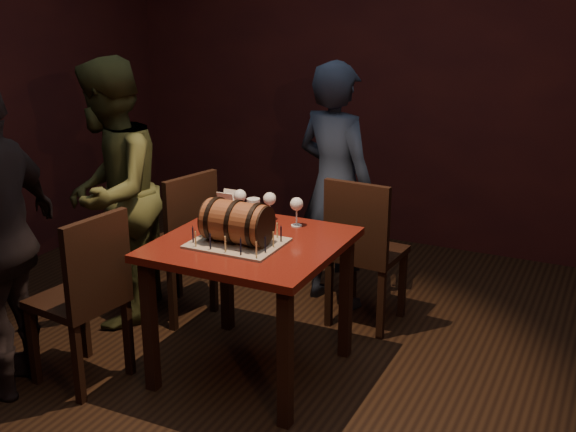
{
  "coord_description": "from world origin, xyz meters",
  "views": [
    {
      "loc": [
        1.48,
        -2.87,
        2.01
      ],
      "look_at": [
        0.07,
        0.05,
        0.95
      ],
      "focal_mm": 45.0,
      "sensor_mm": 36.0,
      "label": 1
    }
  ],
  "objects_px": {
    "person_back": "(335,186)",
    "wine_glass_left": "(240,197)",
    "wine_glass_mid": "(270,200)",
    "chair_left_front": "(87,291)",
    "chair_left_rear": "(181,238)",
    "pub_table": "(251,261)",
    "person_left_rear": "(111,194)",
    "wine_glass_right": "(297,205)",
    "pint_of_ale": "(254,213)",
    "barrel_cake": "(237,222)",
    "chair_back": "(362,246)"
  },
  "relations": [
    {
      "from": "person_back",
      "to": "wine_glass_right",
      "type": "bearing_deg",
      "value": 113.68
    },
    {
      "from": "chair_left_rear",
      "to": "pint_of_ale",
      "type": "bearing_deg",
      "value": -17.2
    },
    {
      "from": "pub_table",
      "to": "person_left_rear",
      "type": "relative_size",
      "value": 0.56
    },
    {
      "from": "chair_back",
      "to": "person_left_rear",
      "type": "distance_m",
      "value": 1.53
    },
    {
      "from": "chair_left_rear",
      "to": "person_back",
      "type": "height_order",
      "value": "person_back"
    },
    {
      "from": "barrel_cake",
      "to": "person_left_rear",
      "type": "height_order",
      "value": "person_left_rear"
    },
    {
      "from": "barrel_cake",
      "to": "wine_glass_right",
      "type": "height_order",
      "value": "barrel_cake"
    },
    {
      "from": "barrel_cake",
      "to": "chair_left_front",
      "type": "relative_size",
      "value": 0.41
    },
    {
      "from": "chair_back",
      "to": "chair_left_front",
      "type": "height_order",
      "value": "same"
    },
    {
      "from": "wine_glass_right",
      "to": "chair_left_front",
      "type": "height_order",
      "value": "chair_left_front"
    },
    {
      "from": "wine_glass_right",
      "to": "person_back",
      "type": "relative_size",
      "value": 0.1
    },
    {
      "from": "chair_left_front",
      "to": "person_back",
      "type": "distance_m",
      "value": 1.69
    },
    {
      "from": "wine_glass_right",
      "to": "chair_back",
      "type": "distance_m",
      "value": 0.61
    },
    {
      "from": "barrel_cake",
      "to": "wine_glass_left",
      "type": "height_order",
      "value": "barrel_cake"
    },
    {
      "from": "wine_glass_left",
      "to": "chair_left_rear",
      "type": "relative_size",
      "value": 0.17
    },
    {
      "from": "wine_glass_left",
      "to": "chair_left_front",
      "type": "distance_m",
      "value": 0.97
    },
    {
      "from": "chair_left_front",
      "to": "wine_glass_right",
      "type": "bearing_deg",
      "value": 43.99
    },
    {
      "from": "wine_glass_left",
      "to": "wine_glass_right",
      "type": "xyz_separation_m",
      "value": [
        0.35,
        -0.0,
        0.0
      ]
    },
    {
      "from": "pub_table",
      "to": "chair_left_rear",
      "type": "distance_m",
      "value": 0.83
    },
    {
      "from": "pub_table",
      "to": "chair_left_front",
      "type": "relative_size",
      "value": 0.97
    },
    {
      "from": "pint_of_ale",
      "to": "chair_left_rear",
      "type": "relative_size",
      "value": 0.16
    },
    {
      "from": "wine_glass_left",
      "to": "chair_left_rear",
      "type": "xyz_separation_m",
      "value": [
        -0.47,
        0.1,
        -0.35
      ]
    },
    {
      "from": "pint_of_ale",
      "to": "person_back",
      "type": "xyz_separation_m",
      "value": [
        0.14,
        0.81,
        -0.04
      ]
    },
    {
      "from": "wine_glass_left",
      "to": "chair_left_rear",
      "type": "bearing_deg",
      "value": 168.48
    },
    {
      "from": "pub_table",
      "to": "chair_left_rear",
      "type": "bearing_deg",
      "value": 150.14
    },
    {
      "from": "wine_glass_mid",
      "to": "person_back",
      "type": "height_order",
      "value": "person_back"
    },
    {
      "from": "pub_table",
      "to": "chair_back",
      "type": "bearing_deg",
      "value": 66.5
    },
    {
      "from": "barrel_cake",
      "to": "chair_left_rear",
      "type": "height_order",
      "value": "barrel_cake"
    },
    {
      "from": "wine_glass_mid",
      "to": "chair_left_front",
      "type": "xyz_separation_m",
      "value": [
        -0.63,
        -0.8,
        -0.34
      ]
    },
    {
      "from": "person_left_rear",
      "to": "pub_table",
      "type": "bearing_deg",
      "value": 56.36
    },
    {
      "from": "barrel_cake",
      "to": "person_left_rear",
      "type": "xyz_separation_m",
      "value": [
        -1.04,
        0.31,
        -0.06
      ]
    },
    {
      "from": "wine_glass_left",
      "to": "person_back",
      "type": "xyz_separation_m",
      "value": [
        0.28,
        0.72,
        -0.08
      ]
    },
    {
      "from": "wine_glass_left",
      "to": "person_back",
      "type": "relative_size",
      "value": 0.1
    },
    {
      "from": "wine_glass_mid",
      "to": "pub_table",
      "type": "bearing_deg",
      "value": -79.21
    },
    {
      "from": "pub_table",
      "to": "wine_glass_left",
      "type": "xyz_separation_m",
      "value": [
        -0.24,
        0.31,
        0.23
      ]
    },
    {
      "from": "pub_table",
      "to": "chair_back",
      "type": "xyz_separation_m",
      "value": [
        0.33,
        0.76,
        -0.12
      ]
    },
    {
      "from": "pint_of_ale",
      "to": "chair_back",
      "type": "xyz_separation_m",
      "value": [
        0.43,
        0.54,
        -0.3
      ]
    },
    {
      "from": "pint_of_ale",
      "to": "chair_back",
      "type": "bearing_deg",
      "value": 51.25
    },
    {
      "from": "barrel_cake",
      "to": "chair_left_front",
      "type": "distance_m",
      "value": 0.84
    },
    {
      "from": "chair_left_rear",
      "to": "person_back",
      "type": "relative_size",
      "value": 0.59
    },
    {
      "from": "pub_table",
      "to": "person_back",
      "type": "bearing_deg",
      "value": 87.7
    },
    {
      "from": "wine_glass_mid",
      "to": "chair_back",
      "type": "height_order",
      "value": "chair_back"
    },
    {
      "from": "person_back",
      "to": "wine_glass_left",
      "type": "bearing_deg",
      "value": 86.77
    },
    {
      "from": "pint_of_ale",
      "to": "person_back",
      "type": "bearing_deg",
      "value": 79.88
    },
    {
      "from": "pub_table",
      "to": "person_left_rear",
      "type": "bearing_deg",
      "value": 168.12
    },
    {
      "from": "pub_table",
      "to": "pint_of_ale",
      "type": "relative_size",
      "value": 6.0
    },
    {
      "from": "pub_table",
      "to": "barrel_cake",
      "type": "height_order",
      "value": "barrel_cake"
    },
    {
      "from": "wine_glass_right",
      "to": "chair_back",
      "type": "xyz_separation_m",
      "value": [
        0.22,
        0.45,
        -0.35
      ]
    },
    {
      "from": "wine_glass_mid",
      "to": "chair_back",
      "type": "distance_m",
      "value": 0.68
    },
    {
      "from": "chair_back",
      "to": "chair_left_rear",
      "type": "relative_size",
      "value": 1.0
    }
  ]
}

